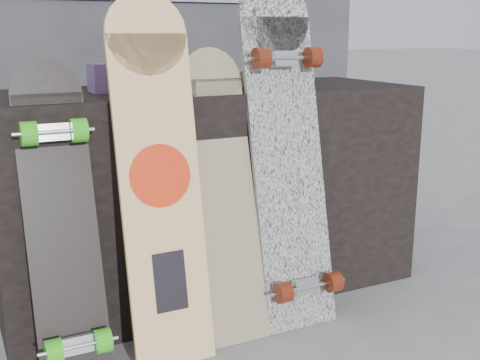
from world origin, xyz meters
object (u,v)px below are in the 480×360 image
vendor_table (208,191)px  longboard_celtic (224,185)px  longboard_cascadia (287,147)px  skateboard_dark (61,217)px  longboard_geisha (159,170)px

vendor_table → longboard_celtic: size_ratio=1.67×
longboard_cascadia → skateboard_dark: size_ratio=1.28×
vendor_table → skateboard_dark: bearing=-150.1°
longboard_geisha → longboard_celtic: 0.27m
vendor_table → skateboard_dark: 0.72m
longboard_celtic → skateboard_dark: 0.54m
vendor_table → longboard_cascadia: 0.43m
vendor_table → skateboard_dark: skateboard_dark is taller
longboard_geisha → longboard_cascadia: longboard_cascadia is taller
longboard_geisha → skateboard_dark: 0.32m
longboard_cascadia → skateboard_dark: bearing=-178.8°
longboard_geisha → longboard_cascadia: (0.48, 0.05, 0.02)m
longboard_geisha → skateboard_dark: (-0.29, 0.03, -0.12)m
longboard_geisha → longboard_cascadia: 0.49m
longboard_geisha → skateboard_dark: longboard_geisha is taller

